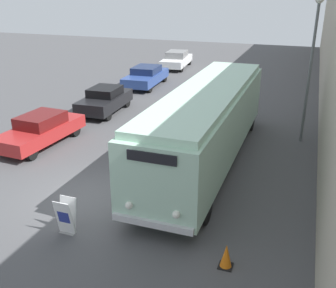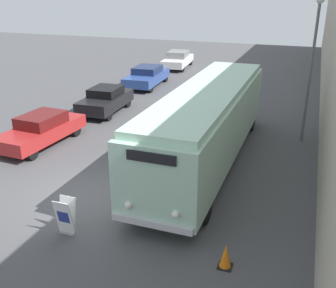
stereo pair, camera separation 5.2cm
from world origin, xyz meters
name	(u,v)px [view 2 (the right image)]	position (x,y,z in m)	size (l,w,h in m)	color
ground_plane	(88,196)	(0.00, 0.00, 0.00)	(80.00, 80.00, 0.00)	#4C4C4F
building_wall_right	(334,54)	(7.44, 10.00, 3.70)	(0.30, 60.00, 7.41)	#B2A893
vintage_bus	(208,121)	(3.01, 4.17, 1.73)	(2.49, 11.64, 3.05)	black
sign_board	(66,216)	(0.52, -2.03, 0.53)	(0.53, 0.40, 1.09)	gray
streetlamp	(313,50)	(6.53, 7.87, 4.11)	(0.36, 0.36, 6.33)	#595E60
parked_car_near	(41,129)	(-4.39, 3.45, 0.70)	(1.97, 4.50, 1.38)	black
parked_car_mid	(106,100)	(-4.05, 8.74, 0.72)	(1.98, 4.11, 1.41)	black
parked_car_far	(147,76)	(-4.34, 15.34, 0.71)	(2.21, 4.85, 1.38)	black
parked_car_distant	(178,59)	(-4.46, 22.43, 0.73)	(2.27, 4.86, 1.42)	black
traffic_cone	(226,256)	(5.14, -1.94, 0.32)	(0.36, 0.36, 0.66)	black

